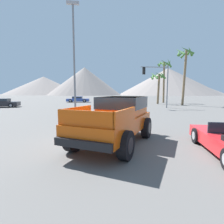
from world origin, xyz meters
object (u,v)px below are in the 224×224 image
parked_car_white (127,100)px  palm_tree_short (164,71)px  parked_car_blue (78,99)px  traffic_light_main (157,78)px  palm_tree_tall (158,79)px  palm_tree_leaning (185,63)px  street_lamp_post (74,52)px  parked_car_dark (3,103)px  orange_pickup_truck (118,116)px

parked_car_white → palm_tree_short: bearing=-30.2°
parked_car_blue → traffic_light_main: traffic_light_main is taller
palm_tree_tall → palm_tree_leaning: (2.92, -3.46, 2.37)m
palm_tree_short → street_lamp_post: bearing=-127.5°
parked_car_blue → palm_tree_leaning: 21.06m
parked_car_dark → street_lamp_post: 17.38m
street_lamp_post → orange_pickup_truck: bearing=-68.5°
street_lamp_post → palm_tree_tall: 20.95m
traffic_light_main → street_lamp_post: street_lamp_post is taller
parked_car_blue → palm_tree_tall: bearing=70.1°
parked_car_white → palm_tree_tall: 6.95m
orange_pickup_truck → traffic_light_main: (7.34, 15.10, 2.81)m
parked_car_dark → palm_tree_leaning: 27.59m
orange_pickup_truck → street_lamp_post: (-2.40, 6.12, 3.97)m
parked_car_dark → traffic_light_main: traffic_light_main is taller
parked_car_white → palm_tree_short: size_ratio=0.57×
parked_car_white → palm_tree_tall: bearing=-63.3°
orange_pickup_truck → parked_car_white: 26.51m
parked_car_dark → parked_car_white: 20.43m
orange_pickup_truck → palm_tree_leaning: (13.27, 19.26, 5.58)m
orange_pickup_truck → palm_tree_tall: (10.35, 22.72, 3.21)m
orange_pickup_truck → palm_tree_short: 29.38m
orange_pickup_truck → palm_tree_short: palm_tree_short is taller
street_lamp_post → palm_tree_leaning: palm_tree_leaning is taller
parked_car_blue → palm_tree_tall: (14.53, -6.66, 3.70)m
orange_pickup_truck → palm_tree_leaning: bearing=85.0°
palm_tree_tall → palm_tree_leaning: size_ratio=0.63×
parked_car_blue → street_lamp_post: street_lamp_post is taller
palm_tree_tall → palm_tree_leaning: bearing=-49.9°
street_lamp_post → palm_tree_tall: size_ratio=1.50×
parked_car_white → palm_tree_leaning: palm_tree_leaning is taller
palm_tree_tall → parked_car_blue: bearing=155.4°
parked_car_dark → palm_tree_tall: palm_tree_tall is taller
parked_car_white → palm_tree_tall: size_ratio=0.83×
palm_tree_tall → palm_tree_short: 4.48m
orange_pickup_truck → street_lamp_post: size_ratio=0.62×
parked_car_dark → palm_tree_leaning: size_ratio=0.47×
parked_car_blue → traffic_light_main: bearing=43.6°
parked_car_dark → street_lamp_post: size_ratio=0.49×
parked_car_white → street_lamp_post: (-7.82, -19.83, 4.46)m
parked_car_dark → parked_car_white: (19.06, 7.35, 0.00)m
orange_pickup_truck → palm_tree_leaning: 24.04m
street_lamp_post → palm_tree_leaning: (15.67, 13.15, 1.61)m
parked_car_blue → palm_tree_leaning: (17.45, -10.12, 6.07)m
parked_car_white → street_lamp_post: size_ratio=0.55×
palm_tree_short → palm_tree_leaning: bearing=-86.1°
parked_car_blue → traffic_light_main: 18.64m
parked_car_blue → palm_tree_short: 18.23m
street_lamp_post → parked_car_dark: bearing=132.0°
parked_car_blue → street_lamp_post: bearing=9.1°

